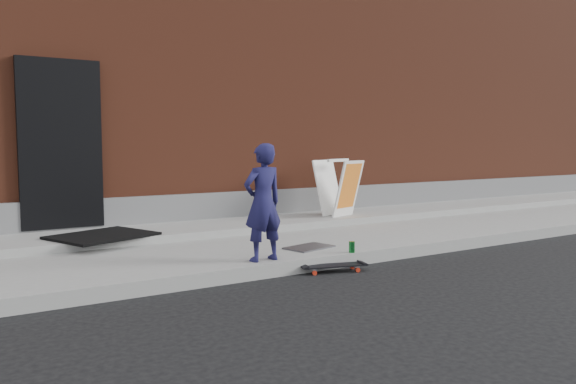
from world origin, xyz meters
TOP-DOWN VIEW (x-y plane):
  - ground at (0.00, 0.00)m, footprint 80.00×80.00m
  - sidewalk at (0.00, 1.50)m, footprint 20.00×3.00m
  - apron at (0.00, 2.40)m, footprint 20.00×1.20m
  - building at (-0.00, 6.99)m, footprint 20.00×8.10m
  - child at (-1.06, 0.20)m, footprint 0.48×0.34m
  - skateboard at (-0.35, -0.12)m, footprint 0.75×0.37m
  - pizza_sign at (1.47, 2.20)m, footprint 0.73×0.79m
  - soda_can at (0.03, 0.05)m, footprint 0.08×0.08m
  - doormat at (-2.30, 2.08)m, footprint 1.38×1.26m
  - utility_plate at (-0.23, 0.55)m, footprint 0.64×0.49m

SIDE VIEW (x-z plane):
  - ground at x=0.00m, z-range 0.00..0.00m
  - skateboard at x=-0.35m, z-range 0.03..0.11m
  - sidewalk at x=0.00m, z-range 0.00..0.15m
  - utility_plate at x=-0.23m, z-range 0.15..0.17m
  - apron at x=0.00m, z-range 0.15..0.25m
  - soda_can at x=0.03m, z-range 0.15..0.28m
  - doormat at x=-2.30m, z-range 0.25..0.28m
  - pizza_sign at x=1.47m, z-range 0.25..1.17m
  - child at x=-1.06m, z-range 0.15..1.41m
  - building at x=0.00m, z-range 0.00..5.00m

